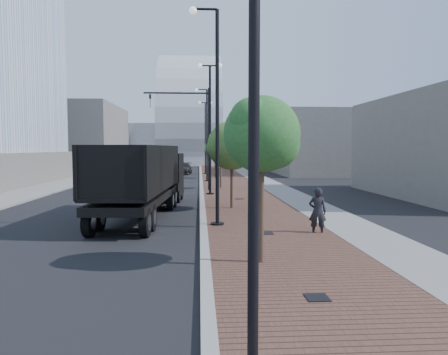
{
  "coord_description": "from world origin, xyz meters",
  "views": [
    {
      "loc": [
        -0.16,
        -7.89,
        3.39
      ],
      "look_at": [
        1.0,
        12.0,
        2.0
      ],
      "focal_mm": 33.9,
      "sensor_mm": 36.0,
      "label": 1
    }
  ],
  "objects": [
    {
      "name": "sidewalk",
      "position": [
        3.5,
        40.0,
        0.06
      ],
      "size": [
        7.0,
        140.0,
        0.12
      ],
      "primitive_type": "cube",
      "color": "#4C2D23",
      "rests_on": "ground"
    },
    {
      "name": "utility_cover_0",
      "position": [
        2.4,
        1.0,
        0.13
      ],
      "size": [
        0.5,
        0.5,
        0.02
      ],
      "primitive_type": "cube",
      "color": "black",
      "rests_on": "sidewalk"
    },
    {
      "name": "concrete_strip",
      "position": [
        6.2,
        40.0,
        0.07
      ],
      "size": [
        2.4,
        140.0,
        0.13
      ],
      "primitive_type": "cube",
      "color": "slate",
      "rests_on": "ground"
    },
    {
      "name": "dark_car_far",
      "position": [
        -2.29,
        47.25,
        0.74
      ],
      "size": [
        2.4,
        5.25,
        1.49
      ],
      "primitive_type": "imported",
      "rotation": [
        0.0,
        0.0,
        -0.06
      ],
      "color": "black",
      "rests_on": "ground"
    },
    {
      "name": "streetlight_1",
      "position": [
        0.49,
        10.0,
        4.34
      ],
      "size": [
        1.44,
        0.56,
        9.21
      ],
      "color": "black",
      "rests_on": "ground"
    },
    {
      "name": "tree_0",
      "position": [
        1.65,
        4.02,
        3.77
      ],
      "size": [
        2.25,
        2.17,
        4.87
      ],
      "color": "#382619",
      "rests_on": "ground"
    },
    {
      "name": "commercial_block_nw",
      "position": [
        -20.0,
        60.0,
        5.0
      ],
      "size": [
        14.0,
        20.0,
        10.0
      ],
      "primitive_type": "cube",
      "color": "#65605B",
      "rests_on": "ground"
    },
    {
      "name": "utility_cover_2",
      "position": [
        2.4,
        19.0,
        0.13
      ],
      "size": [
        0.5,
        0.5,
        0.02
      ],
      "primitive_type": "cube",
      "color": "black",
      "rests_on": "sidewalk"
    },
    {
      "name": "white_sedan",
      "position": [
        -3.88,
        22.21,
        0.74
      ],
      "size": [
        2.43,
        4.69,
        1.47
      ],
      "primitive_type": "imported",
      "rotation": [
        0.0,
        0.0,
        -0.2
      ],
      "color": "silver",
      "rests_on": "ground"
    },
    {
      "name": "west_sidewalk",
      "position": [
        -13.0,
        40.0,
        0.06
      ],
      "size": [
        4.0,
        140.0,
        0.12
      ],
      "primitive_type": "cube",
      "color": "slate",
      "rests_on": "ground"
    },
    {
      "name": "tree_3",
      "position": [
        1.65,
        39.02,
        3.38
      ],
      "size": [
        2.42,
        2.37,
        4.58
      ],
      "color": "#382619",
      "rests_on": "ground"
    },
    {
      "name": "traffic_mast",
      "position": [
        -0.3,
        25.0,
        4.98
      ],
      "size": [
        5.09,
        0.2,
        8.0
      ],
      "color": "black",
      "rests_on": "ground"
    },
    {
      "name": "curb",
      "position": [
        0.0,
        40.0,
        0.07
      ],
      "size": [
        0.3,
        140.0,
        0.14
      ],
      "primitive_type": "cube",
      "color": "gray",
      "rests_on": "ground"
    },
    {
      "name": "commercial_block_ne",
      "position": [
        16.0,
        50.0,
        4.0
      ],
      "size": [
        12.0,
        22.0,
        8.0
      ],
      "primitive_type": "cube",
      "color": "#605C56",
      "rests_on": "ground"
    },
    {
      "name": "convention_center",
      "position": [
        -2.0,
        85.0,
        6.0
      ],
      "size": [
        50.0,
        30.0,
        50.0
      ],
      "color": "#AAAFB5",
      "rests_on": "ground"
    },
    {
      "name": "streetlight_0",
      "position": [
        0.6,
        -2.0,
        4.82
      ],
      "size": [
        1.72,
        0.56,
        9.28
      ],
      "color": "black",
      "rests_on": "ground"
    },
    {
      "name": "dark_car_mid",
      "position": [
        -6.02,
        43.02,
        0.76
      ],
      "size": [
        3.68,
        5.89,
        1.52
      ],
      "primitive_type": "imported",
      "rotation": [
        0.0,
        0.0,
        0.23
      ],
      "color": "black",
      "rests_on": "ground"
    },
    {
      "name": "streetlight_4",
      "position": [
        0.6,
        46.0,
        4.82
      ],
      "size": [
        1.72,
        0.56,
        9.28
      ],
      "color": "black",
      "rests_on": "ground"
    },
    {
      "name": "utility_cover_1",
      "position": [
        2.4,
        8.0,
        0.13
      ],
      "size": [
        0.5,
        0.5,
        0.02
      ],
      "primitive_type": "cube",
      "color": "black",
      "rests_on": "sidewalk"
    },
    {
      "name": "ground",
      "position": [
        0.0,
        0.0,
        0.0
      ],
      "size": [
        220.0,
        220.0,
        0.0
      ],
      "primitive_type": "plane",
      "color": "black"
    },
    {
      "name": "pedestrian",
      "position": [
        4.42,
        8.13,
        0.93
      ],
      "size": [
        0.77,
        0.6,
        1.86
      ],
      "primitive_type": "imported",
      "rotation": [
        0.0,
        0.0,
        2.88
      ],
      "color": "black",
      "rests_on": "ground"
    },
    {
      "name": "streetlight_2",
      "position": [
        0.6,
        22.0,
        4.82
      ],
      "size": [
        1.72,
        0.56,
        9.28
      ],
      "color": "black",
      "rests_on": "ground"
    },
    {
      "name": "dump_truck",
      "position": [
        -2.79,
        15.68,
        1.48
      ],
      "size": [
        3.48,
        13.58,
        3.51
      ],
      "rotation": [
        0.0,
        0.0,
        -0.07
      ],
      "color": "black",
      "rests_on": "ground"
    },
    {
      "name": "tree_1",
      "position": [
        1.65,
        15.02,
        3.52
      ],
      "size": [
        2.66,
        2.66,
        4.86
      ],
      "color": "#382619",
      "rests_on": "ground"
    },
    {
      "name": "streetlight_3",
      "position": [
        0.49,
        34.0,
        4.34
      ],
      "size": [
        1.44,
        0.56,
        9.21
      ],
      "color": "black",
      "rests_on": "ground"
    },
    {
      "name": "tree_2",
      "position": [
        1.65,
        27.02,
        3.38
      ],
      "size": [
        2.38,
        2.33,
        4.56
      ],
      "color": "#382619",
      "rests_on": "ground"
    }
  ]
}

